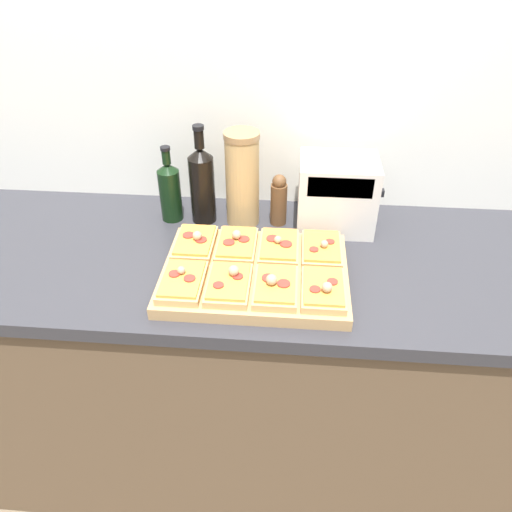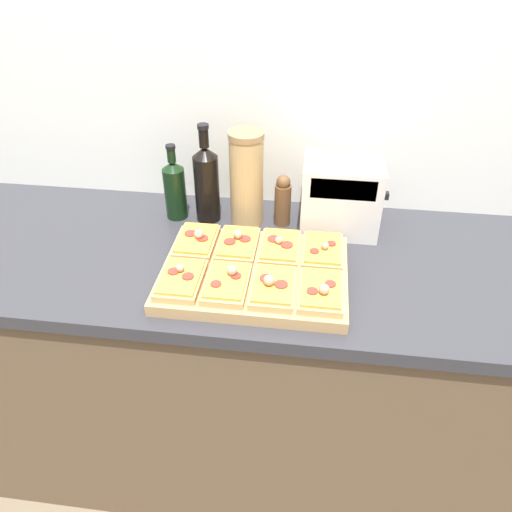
{
  "view_description": "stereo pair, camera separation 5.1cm",
  "coord_description": "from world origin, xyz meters",
  "px_view_note": "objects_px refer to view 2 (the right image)",
  "views": [
    {
      "loc": [
        0.16,
        -0.83,
        1.78
      ],
      "look_at": [
        0.07,
        0.25,
        0.99
      ],
      "focal_mm": 35.0,
      "sensor_mm": 36.0,
      "label": 1
    },
    {
      "loc": [
        0.21,
        -0.83,
        1.78
      ],
      "look_at": [
        0.07,
        0.25,
        0.99
      ],
      "focal_mm": 35.0,
      "sensor_mm": 36.0,
      "label": 2
    }
  ],
  "objects_px": {
    "cutting_board": "(255,274)",
    "grain_jar_tall": "(247,179)",
    "wine_bottle": "(207,182)",
    "toaster_oven": "(341,196)",
    "pepper_mill": "(283,201)",
    "olive_oil_bottle": "(175,188)"
  },
  "relations": [
    {
      "from": "pepper_mill",
      "to": "toaster_oven",
      "type": "height_order",
      "value": "toaster_oven"
    },
    {
      "from": "grain_jar_tall",
      "to": "pepper_mill",
      "type": "bearing_deg",
      "value": 0.0
    },
    {
      "from": "olive_oil_bottle",
      "to": "grain_jar_tall",
      "type": "xyz_separation_m",
      "value": [
        0.23,
        -0.0,
        0.05
      ]
    },
    {
      "from": "wine_bottle",
      "to": "grain_jar_tall",
      "type": "height_order",
      "value": "wine_bottle"
    },
    {
      "from": "wine_bottle",
      "to": "olive_oil_bottle",
      "type": "bearing_deg",
      "value": -180.0
    },
    {
      "from": "cutting_board",
      "to": "wine_bottle",
      "type": "distance_m",
      "value": 0.36
    },
    {
      "from": "olive_oil_bottle",
      "to": "grain_jar_tall",
      "type": "relative_size",
      "value": 0.82
    },
    {
      "from": "toaster_oven",
      "to": "olive_oil_bottle",
      "type": "bearing_deg",
      "value": 179.91
    },
    {
      "from": "cutting_board",
      "to": "olive_oil_bottle",
      "type": "distance_m",
      "value": 0.42
    },
    {
      "from": "grain_jar_tall",
      "to": "olive_oil_bottle",
      "type": "bearing_deg",
      "value": 180.0
    },
    {
      "from": "wine_bottle",
      "to": "pepper_mill",
      "type": "height_order",
      "value": "wine_bottle"
    },
    {
      "from": "wine_bottle",
      "to": "grain_jar_tall",
      "type": "xyz_separation_m",
      "value": [
        0.12,
        -0.0,
        0.02
      ]
    },
    {
      "from": "cutting_board",
      "to": "grain_jar_tall",
      "type": "relative_size",
      "value": 1.66
    },
    {
      "from": "olive_oil_bottle",
      "to": "wine_bottle",
      "type": "height_order",
      "value": "wine_bottle"
    },
    {
      "from": "olive_oil_bottle",
      "to": "wine_bottle",
      "type": "distance_m",
      "value": 0.11
    },
    {
      "from": "pepper_mill",
      "to": "cutting_board",
      "type": "bearing_deg",
      "value": -99.47
    },
    {
      "from": "wine_bottle",
      "to": "toaster_oven",
      "type": "bearing_deg",
      "value": -0.12
    },
    {
      "from": "cutting_board",
      "to": "grain_jar_tall",
      "type": "distance_m",
      "value": 0.32
    },
    {
      "from": "olive_oil_bottle",
      "to": "pepper_mill",
      "type": "bearing_deg",
      "value": 0.0
    },
    {
      "from": "grain_jar_tall",
      "to": "toaster_oven",
      "type": "relative_size",
      "value": 1.17
    },
    {
      "from": "cutting_board",
      "to": "olive_oil_bottle",
      "type": "bearing_deg",
      "value": 134.89
    },
    {
      "from": "wine_bottle",
      "to": "toaster_oven",
      "type": "relative_size",
      "value": 1.23
    }
  ]
}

